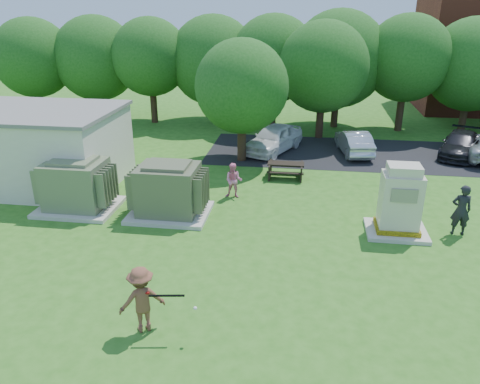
% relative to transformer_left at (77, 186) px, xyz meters
% --- Properties ---
extents(ground, '(120.00, 120.00, 0.00)m').
position_rel_transformer_left_xyz_m(ground, '(6.50, -4.50, -0.97)').
color(ground, '#2D6619').
rests_on(ground, ground).
extents(service_building, '(10.00, 5.00, 3.20)m').
position_rel_transformer_left_xyz_m(service_building, '(-4.50, 2.50, 0.63)').
color(service_building, beige).
rests_on(service_building, ground).
extents(parking_strip, '(20.00, 6.00, 0.01)m').
position_rel_transformer_left_xyz_m(parking_strip, '(13.50, 9.00, -0.96)').
color(parking_strip, '#232326').
rests_on(parking_strip, ground).
extents(transformer_left, '(3.00, 2.40, 2.07)m').
position_rel_transformer_left_xyz_m(transformer_left, '(0.00, 0.00, 0.00)').
color(transformer_left, beige).
rests_on(transformer_left, ground).
extents(transformer_right, '(3.00, 2.40, 2.07)m').
position_rel_transformer_left_xyz_m(transformer_right, '(3.70, 0.00, 0.00)').
color(transformer_right, beige).
rests_on(transformer_right, ground).
extents(generator_cabinet, '(2.09, 1.71, 2.54)m').
position_rel_transformer_left_xyz_m(generator_cabinet, '(12.07, -0.35, 0.14)').
color(generator_cabinet, beige).
rests_on(generator_cabinet, ground).
extents(picnic_table, '(1.68, 1.26, 0.72)m').
position_rel_transformer_left_xyz_m(picnic_table, '(7.89, 4.72, -0.52)').
color(picnic_table, black).
rests_on(picnic_table, ground).
extents(batter, '(1.31, 1.12, 1.75)m').
position_rel_transformer_left_xyz_m(batter, '(4.97, -6.70, -0.09)').
color(batter, brown).
rests_on(batter, ground).
extents(person_by_generator, '(0.68, 0.44, 1.85)m').
position_rel_transformer_left_xyz_m(person_by_generator, '(14.19, -0.13, -0.05)').
color(person_by_generator, black).
rests_on(person_by_generator, ground).
extents(person_at_picnic, '(0.74, 0.59, 1.49)m').
position_rel_transformer_left_xyz_m(person_at_picnic, '(5.87, 2.04, -0.23)').
color(person_at_picnic, pink).
rests_on(person_at_picnic, ground).
extents(car_white, '(3.36, 4.65, 1.47)m').
position_rel_transformer_left_xyz_m(car_white, '(7.01, 8.75, -0.23)').
color(car_white, white).
rests_on(car_white, ground).
extents(car_silver_a, '(1.93, 3.97, 1.25)m').
position_rel_transformer_left_xyz_m(car_silver_a, '(11.30, 9.03, -0.34)').
color(car_silver_a, silver).
rests_on(car_silver_a, ground).
extents(car_dark, '(3.17, 4.55, 1.22)m').
position_rel_transformer_left_xyz_m(car_dark, '(16.83, 9.43, -0.36)').
color(car_dark, black).
rests_on(car_dark, ground).
extents(batting_equipment, '(1.40, 0.19, 0.34)m').
position_rel_transformer_left_xyz_m(batting_equipment, '(5.66, -6.83, 0.13)').
color(batting_equipment, black).
rests_on(batting_equipment, ground).
extents(tree_row, '(41.30, 13.30, 7.30)m').
position_rel_transformer_left_xyz_m(tree_row, '(8.25, 14.00, 3.18)').
color(tree_row, '#47301E').
rests_on(tree_row, ground).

